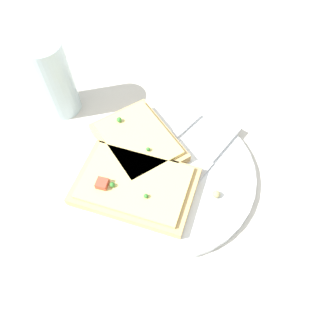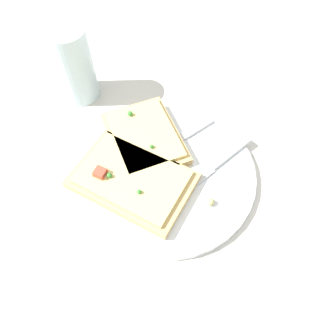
{
  "view_description": "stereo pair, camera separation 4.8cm",
  "coord_description": "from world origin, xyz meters",
  "px_view_note": "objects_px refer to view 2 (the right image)",
  "views": [
    {
      "loc": [
        -0.03,
        0.25,
        0.43
      ],
      "look_at": [
        0.0,
        0.0,
        0.02
      ],
      "focal_mm": 35.0,
      "sensor_mm": 36.0,
      "label": 1
    },
    {
      "loc": [
        -0.08,
        0.24,
        0.43
      ],
      "look_at": [
        0.0,
        0.0,
        0.02
      ],
      "focal_mm": 35.0,
      "sensor_mm": 36.0,
      "label": 2
    }
  ],
  "objects_px": {
    "fork": "(158,154)",
    "knife": "(206,170)",
    "drinking_glass": "(74,65)",
    "pizza_slice_corner": "(145,137)",
    "pizza_slice_main": "(132,179)",
    "plate": "(168,174)"
  },
  "relations": [
    {
      "from": "fork",
      "to": "pizza_slice_corner",
      "type": "height_order",
      "value": "pizza_slice_corner"
    },
    {
      "from": "plate",
      "to": "knife",
      "type": "bearing_deg",
      "value": -160.33
    },
    {
      "from": "knife",
      "to": "pizza_slice_main",
      "type": "bearing_deg",
      "value": -30.47
    },
    {
      "from": "knife",
      "to": "drinking_glass",
      "type": "xyz_separation_m",
      "value": [
        0.25,
        -0.09,
        0.05
      ]
    },
    {
      "from": "knife",
      "to": "pizza_slice_corner",
      "type": "relative_size",
      "value": 1.15
    },
    {
      "from": "plate",
      "to": "drinking_glass",
      "type": "xyz_separation_m",
      "value": [
        0.2,
        -0.11,
        0.06
      ]
    },
    {
      "from": "pizza_slice_main",
      "to": "drinking_glass",
      "type": "xyz_separation_m",
      "value": [
        0.16,
        -0.15,
        0.04
      ]
    },
    {
      "from": "pizza_slice_main",
      "to": "fork",
      "type": "bearing_deg",
      "value": -98.12
    },
    {
      "from": "drinking_glass",
      "to": "pizza_slice_corner",
      "type": "bearing_deg",
      "value": 154.02
    },
    {
      "from": "plate",
      "to": "pizza_slice_corner",
      "type": "xyz_separation_m",
      "value": [
        0.05,
        -0.04,
        0.02
      ]
    },
    {
      "from": "fork",
      "to": "knife",
      "type": "relative_size",
      "value": 0.9
    },
    {
      "from": "fork",
      "to": "plate",
      "type": "bearing_deg",
      "value": 80.39
    },
    {
      "from": "fork",
      "to": "drinking_glass",
      "type": "distance_m",
      "value": 0.2
    },
    {
      "from": "pizza_slice_corner",
      "to": "pizza_slice_main",
      "type": "bearing_deg",
      "value": 146.61
    },
    {
      "from": "pizza_slice_main",
      "to": "pizza_slice_corner",
      "type": "relative_size",
      "value": 1.07
    },
    {
      "from": "plate",
      "to": "pizza_slice_main",
      "type": "bearing_deg",
      "value": 39.12
    },
    {
      "from": "fork",
      "to": "knife",
      "type": "distance_m",
      "value": 0.08
    },
    {
      "from": "knife",
      "to": "pizza_slice_main",
      "type": "distance_m",
      "value": 0.11
    },
    {
      "from": "plate",
      "to": "pizza_slice_main",
      "type": "xyz_separation_m",
      "value": [
        0.04,
        0.03,
        0.02
      ]
    },
    {
      "from": "fork",
      "to": "knife",
      "type": "height_order",
      "value": "knife"
    },
    {
      "from": "plate",
      "to": "fork",
      "type": "distance_m",
      "value": 0.03
    },
    {
      "from": "pizza_slice_corner",
      "to": "drinking_glass",
      "type": "relative_size",
      "value": 1.32
    }
  ]
}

